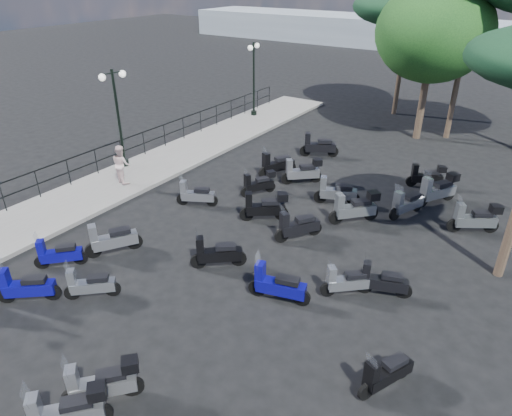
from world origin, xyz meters
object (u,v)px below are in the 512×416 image
Objects in this scene: broadleaf_tree at (434,32)px; scooter_11 at (318,146)px; lamp_post_2 at (254,74)px; scooter_15 at (265,207)px; scooter_30 at (102,383)px; scooter_5 at (277,165)px; scooter_14 at (278,285)px; scooter_22 at (407,204)px; scooter_2 at (112,240)px; pine_2 at (409,7)px; scooter_16 at (355,208)px; scooter_26 at (385,374)px; scooter_1 at (59,254)px; scooter_27 at (382,281)px; scooter_9 at (217,254)px; scooter_7 at (26,287)px; scooter_13 at (68,411)px; scooter_17 at (336,192)px; lamp_post_1 at (118,113)px; scooter_28 at (475,219)px; scooter_8 at (90,285)px; scooter_20 at (346,282)px; scooter_21 at (297,226)px; scooter_4 at (259,184)px; scooter_3 at (196,195)px; scooter_29 at (438,190)px.

scooter_11 is at bearing -120.25° from broadleaf_tree.
scooter_15 is (7.39, -10.20, -2.00)m from lamp_post_2.
lamp_post_2 is at bearing -22.93° from scooter_30.
scooter_5 is 8.33m from scooter_14.
scooter_22 is (5.76, -0.45, -0.02)m from scooter_5.
pine_2 reaches higher than scooter_2.
scooter_16 reaches higher than scooter_26.
scooter_16 is at bearing -86.11° from scooter_1.
scooter_9 is at bearing 88.80° from scooter_27.
lamp_post_2 reaches higher than scooter_16.
scooter_11 is at bearing -32.24° from scooter_26.
scooter_5 reaches higher than scooter_27.
scooter_13 is (4.26, -1.80, 0.04)m from scooter_7.
scooter_30 is at bearing -75.76° from lamp_post_2.
scooter_1 is 0.17× the size of pine_2.
lamp_post_2 is 2.91× the size of scooter_26.
scooter_17 is 1.21× the size of scooter_30.
lamp_post_1 reaches higher than scooter_28.
scooter_8 is at bearing -81.77° from lamp_post_2.
scooter_7 is (-0.06, -2.85, -0.03)m from scooter_2.
lamp_post_2 is 9.34m from pine_2.
scooter_20 is (11.50, -12.46, -2.10)m from lamp_post_2.
pine_2 reaches higher than scooter_8.
lamp_post_1 reaches higher than scooter_26.
scooter_21 reaches higher than scooter_13.
scooter_13 is (3.12, -12.66, 0.00)m from scooter_5.
scooter_4 is at bearing -15.76° from scooter_26.
scooter_30 is (3.13, -11.84, 0.00)m from scooter_5.
scooter_17 is 2.57m from scooter_22.
scooter_1 is at bearing -14.21° from scooter_7.
scooter_22 is 1.07× the size of scooter_28.
scooter_13 is at bearing 159.65° from scooter_11.
lamp_post_2 is 2.79× the size of scooter_15.
scooter_3 is 2.80m from scooter_15.
scooter_1 is at bearing -47.92° from lamp_post_1.
scooter_28 is at bearing -95.94° from scooter_3.
scooter_3 is at bearing 105.25° from scooter_5.
scooter_22 is at bearing -8.99° from scooter_27.
scooter_3 is (4.99, -0.98, -2.11)m from lamp_post_1.
scooter_20 is at bearing -80.87° from broadleaf_tree.
scooter_15 is (1.71, -3.57, 0.03)m from scooter_5.
scooter_22 is (2.51, 0.55, -0.01)m from scooter_17.
scooter_16 is 1.47m from scooter_17.
scooter_4 is 7.87m from scooter_8.
scooter_3 is 0.89× the size of scooter_5.
scooter_1 is 1.01× the size of scooter_20.
scooter_15 reaches higher than scooter_30.
scooter_17 reaches higher than scooter_20.
scooter_2 is 8.09m from scooter_5.
scooter_8 is at bearing 91.55° from scooter_29.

